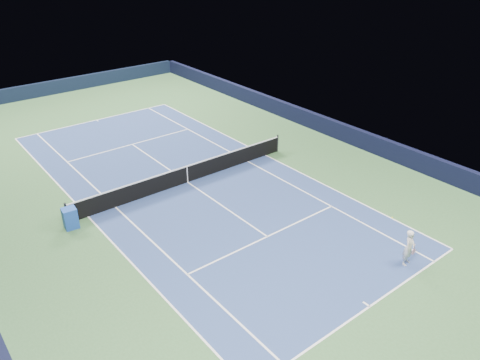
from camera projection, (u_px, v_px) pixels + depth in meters
ground at (188, 182)px, 24.76m from camera, size 40.00×40.00×0.00m
wall_far at (56, 87)px, 38.25m from camera, size 22.00×0.35×1.10m
wall_right at (328, 126)px, 30.43m from camera, size 0.35×40.00×1.10m
court_surface at (188, 182)px, 24.76m from camera, size 10.97×23.77×0.01m
baseline_far at (97, 120)px, 33.00m from camera, size 10.97×0.08×0.00m
baseline_near at (370, 306)px, 16.51m from camera, size 10.97×0.08×0.00m
sideline_doubles_right at (266, 155)px, 27.76m from camera, size 0.08×23.77×0.00m
sideline_doubles_left at (88, 217)px, 21.75m from camera, size 0.08×23.77×0.00m
sideline_singles_right at (248, 161)px, 27.01m from camera, size 0.08×23.77×0.00m
sideline_singles_left at (115, 207)px, 22.50m from camera, size 0.08×23.77×0.00m
service_line_far at (132, 144)px, 29.19m from camera, size 8.23×0.08×0.00m
service_line_near at (267, 237)px, 20.31m from camera, size 8.23×0.08×0.00m
center_service_line at (188, 182)px, 24.75m from camera, size 0.08×12.80×0.00m
center_mark_far at (97, 121)px, 32.89m from camera, size 0.08×0.30×0.00m
center_mark_near at (366, 304)px, 16.61m from camera, size 0.08×0.30×0.00m
tennis_net at (187, 174)px, 24.52m from camera, size 12.90×0.10×1.07m
sponsor_cube at (70, 218)px, 20.74m from camera, size 0.64×0.59×0.98m
tennis_player at (409, 248)px, 18.31m from camera, size 0.77×1.27×1.65m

